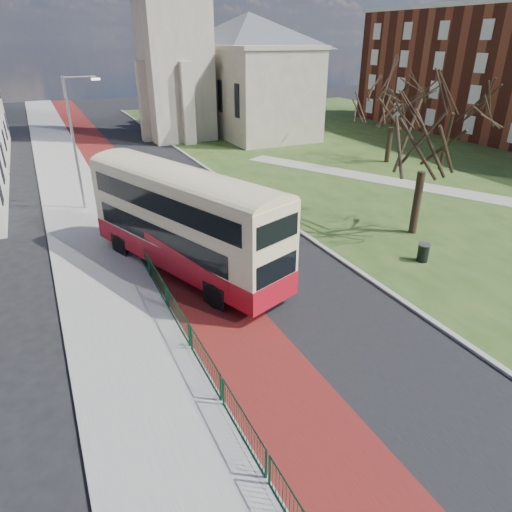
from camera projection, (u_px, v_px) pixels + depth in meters
ground at (276, 342)px, 16.68m from camera, size 160.00×160.00×0.00m
road_carriageway at (167, 189)px, 33.53m from camera, size 9.00×120.00×0.01m
bus_lane at (130, 194)px, 32.47m from camera, size 3.40×120.00×0.01m
pavement_west at (74, 201)px, 30.97m from camera, size 4.00×120.00×0.12m
kerb_west at (104, 197)px, 31.75m from camera, size 0.25×120.00×0.13m
kerb_east at (216, 175)px, 36.92m from camera, size 0.25×80.00×0.13m
grass_green at (406, 151)px, 44.69m from camera, size 40.00×80.00×0.04m
footpath at (458, 193)px, 32.58m from camera, size 18.84×32.82×0.03m
pedestrian_railing at (167, 297)px, 18.54m from camera, size 0.07×24.00×1.12m
gothic_church at (214, 5)px, 46.80m from camera, size 16.38×18.00×40.00m
streetlamp at (76, 138)px, 27.64m from camera, size 2.13×0.18×8.00m
bus at (183, 218)px, 20.65m from camera, size 6.45×11.58×4.76m
winter_tree_near at (430, 118)px, 23.28m from camera, size 7.51×7.51×9.11m
winter_tree_far at (394, 99)px, 38.52m from camera, size 6.51×6.51×7.75m
litter_bin at (423, 252)px, 22.48m from camera, size 0.68×0.68×0.93m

